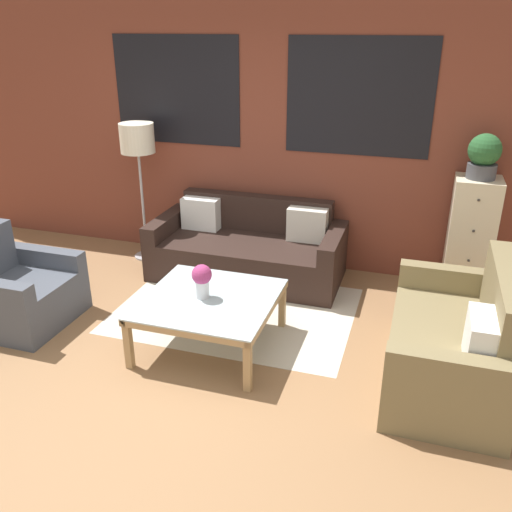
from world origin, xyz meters
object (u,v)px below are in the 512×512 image
(drawer_cabinet, at_px, (470,238))
(settee_vintage, at_px, (454,345))
(couch_dark, at_px, (248,250))
(flower_vase, at_px, (202,279))
(armchair_corner, at_px, (19,292))
(potted_plant, at_px, (484,156))
(coffee_table, at_px, (210,304))
(floor_lamp, at_px, (138,144))

(drawer_cabinet, bearing_deg, settee_vintage, -95.00)
(couch_dark, bearing_deg, flower_vase, -86.68)
(drawer_cabinet, distance_m, flower_vase, 2.62)
(flower_vase, bearing_deg, settee_vintage, 2.67)
(drawer_cabinet, bearing_deg, armchair_corner, -155.26)
(armchair_corner, relative_size, drawer_cabinet, 0.72)
(couch_dark, bearing_deg, potted_plant, 5.75)
(couch_dark, relative_size, potted_plant, 4.85)
(coffee_table, relative_size, potted_plant, 2.57)
(floor_lamp, height_order, potted_plant, potted_plant)
(floor_lamp, bearing_deg, drawer_cabinet, 1.80)
(coffee_table, relative_size, floor_lamp, 0.69)
(settee_vintage, bearing_deg, drawer_cabinet, 85.00)
(settee_vintage, distance_m, armchair_corner, 3.63)
(coffee_table, relative_size, drawer_cabinet, 0.89)
(drawer_cabinet, height_order, potted_plant, potted_plant)
(settee_vintage, bearing_deg, coffee_table, -177.46)
(coffee_table, distance_m, floor_lamp, 2.23)
(coffee_table, xyz_separation_m, floor_lamp, (-1.39, 1.50, 0.90))
(armchair_corner, xyz_separation_m, flower_vase, (1.70, 0.12, 0.33))
(flower_vase, bearing_deg, drawer_cabinet, 38.13)
(couch_dark, xyz_separation_m, coffee_table, (0.14, -1.39, 0.10))
(potted_plant, height_order, flower_vase, potted_plant)
(couch_dark, relative_size, floor_lamp, 1.30)
(coffee_table, distance_m, drawer_cabinet, 2.58)
(armchair_corner, distance_m, coffee_table, 1.76)
(drawer_cabinet, height_order, flower_vase, drawer_cabinet)
(couch_dark, bearing_deg, floor_lamp, 175.04)
(settee_vintage, bearing_deg, floor_lamp, 156.46)
(floor_lamp, relative_size, flower_vase, 5.34)
(couch_dark, height_order, flower_vase, couch_dark)
(settee_vintage, relative_size, potted_plant, 3.69)
(settee_vintage, bearing_deg, potted_plant, 85.00)
(couch_dark, bearing_deg, settee_vintage, -33.16)
(flower_vase, bearing_deg, couch_dark, 93.32)
(couch_dark, xyz_separation_m, drawer_cabinet, (2.14, 0.22, 0.30))
(armchair_corner, bearing_deg, settee_vintage, 3.28)
(floor_lamp, distance_m, potted_plant, 3.39)
(armchair_corner, relative_size, floor_lamp, 0.56)
(coffee_table, bearing_deg, potted_plant, 38.76)
(floor_lamp, relative_size, drawer_cabinet, 1.29)
(armchair_corner, distance_m, flower_vase, 1.74)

